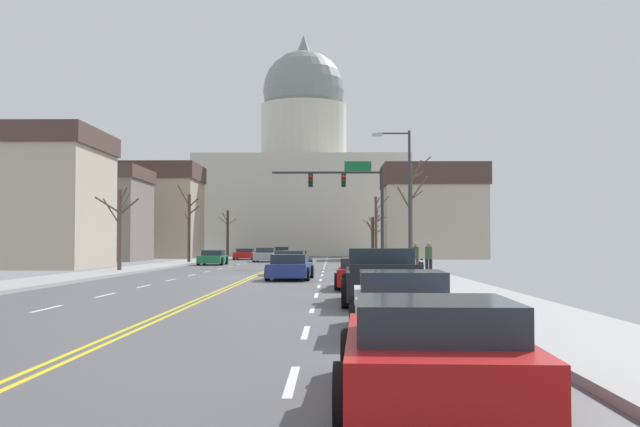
# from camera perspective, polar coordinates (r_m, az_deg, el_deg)

# --- Properties ---
(ground) EXTENTS (20.00, 180.00, 0.20)m
(ground) POSITION_cam_1_polar(r_m,az_deg,el_deg) (39.21, -5.02, -4.70)
(ground) COLOR #4F4F55
(signal_gantry) EXTENTS (7.91, 0.41, 7.38)m
(signal_gantry) POSITION_cam_1_polar(r_m,az_deg,el_deg) (54.07, 2.40, 1.66)
(signal_gantry) COLOR #28282D
(signal_gantry) RESTS_ON ground
(street_lamp_right) EXTENTS (2.07, 0.24, 7.64)m
(street_lamp_right) POSITION_cam_1_polar(r_m,az_deg,el_deg) (41.22, 6.33, 1.87)
(street_lamp_right) COLOR #333338
(street_lamp_right) RESTS_ON ground
(capitol_building) EXTENTS (29.22, 19.97, 31.96)m
(capitol_building) POSITION_cam_1_polar(r_m,az_deg,el_deg) (110.16, -1.23, 2.41)
(capitol_building) COLOR beige
(capitol_building) RESTS_ON ground
(sedan_near_00) EXTENTS (2.12, 4.55, 1.25)m
(sedan_near_00) POSITION_cam_1_polar(r_m,az_deg,el_deg) (49.27, -1.84, -3.54)
(sedan_near_00) COLOR black
(sedan_near_00) RESTS_ON ground
(sedan_near_01) EXTENTS (2.04, 4.67, 1.29)m
(sedan_near_01) POSITION_cam_1_polar(r_m,az_deg,el_deg) (42.33, -2.25, -3.73)
(sedan_near_01) COLOR #1E7247
(sedan_near_01) RESTS_ON ground
(sedan_near_02) EXTENTS (2.17, 4.60, 1.19)m
(sedan_near_02) POSITION_cam_1_polar(r_m,az_deg,el_deg) (36.18, -2.25, -4.06)
(sedan_near_02) COLOR navy
(sedan_near_02) RESTS_ON ground
(sedan_near_03) EXTENTS (2.20, 4.75, 1.15)m
(sedan_near_03) POSITION_cam_1_polar(r_m,az_deg,el_deg) (29.34, 3.20, -4.52)
(sedan_near_03) COLOR #B71414
(sedan_near_03) RESTS_ON ground
(pickup_truck_near_04) EXTENTS (2.38, 5.29, 1.58)m
(pickup_truck_near_04) POSITION_cam_1_polar(r_m,az_deg,el_deg) (22.10, 4.62, -4.86)
(pickup_truck_near_04) COLOR black
(pickup_truck_near_04) RESTS_ON ground
(sedan_near_05) EXTENTS (2.08, 4.34, 1.21)m
(sedan_near_05) POSITION_cam_1_polar(r_m,az_deg,el_deg) (14.91, 6.05, -6.69)
(sedan_near_05) COLOR silver
(sedan_near_05) RESTS_ON ground
(sedan_near_06) EXTENTS (2.18, 4.50, 1.15)m
(sedan_near_06) POSITION_cam_1_polar(r_m,az_deg,el_deg) (8.52, 8.33, -10.22)
(sedan_near_06) COLOR #B71414
(sedan_near_06) RESTS_ON ground
(sedan_oncoming_00) EXTENTS (2.04, 4.41, 1.15)m
(sedan_oncoming_00) POSITION_cam_1_polar(r_m,az_deg,el_deg) (60.81, -8.00, -3.29)
(sedan_oncoming_00) COLOR #1E7247
(sedan_oncoming_00) RESTS_ON ground
(sedan_oncoming_01) EXTENTS (2.12, 4.54, 1.28)m
(sedan_oncoming_01) POSITION_cam_1_polar(r_m,az_deg,el_deg) (70.01, -4.08, -3.13)
(sedan_oncoming_01) COLOR #9EA3A8
(sedan_oncoming_01) RESTS_ON ground
(sedan_oncoming_02) EXTENTS (2.10, 4.43, 1.15)m
(sedan_oncoming_02) POSITION_cam_1_polar(r_m,az_deg,el_deg) (79.46, -5.63, -3.04)
(sedan_oncoming_02) COLOR #B71414
(sedan_oncoming_02) RESTS_ON ground
(sedan_oncoming_03) EXTENTS (2.14, 4.36, 1.26)m
(sedan_oncoming_03) POSITION_cam_1_polar(r_m,az_deg,el_deg) (89.79, -2.90, -2.93)
(sedan_oncoming_03) COLOR #6B6056
(sedan_oncoming_03) RESTS_ON ground
(flank_building_00) EXTENTS (9.03, 9.47, 8.91)m
(flank_building_00) POSITION_cam_1_polar(r_m,az_deg,el_deg) (76.19, -16.24, -0.03)
(flank_building_00) COLOR slate
(flank_building_00) RESTS_ON ground
(flank_building_01) EXTENTS (10.79, 9.68, 9.49)m
(flank_building_01) POSITION_cam_1_polar(r_m,az_deg,el_deg) (56.35, -21.29, 1.06)
(flank_building_01) COLOR #B2A38E
(flank_building_01) RESTS_ON ground
(flank_building_02) EXTENTS (10.86, 9.55, 10.66)m
(flank_building_02) POSITION_cam_1_polar(r_m,az_deg,el_deg) (89.11, -12.43, 0.20)
(flank_building_02) COLOR tan
(flank_building_02) RESTS_ON ground
(flank_building_03) EXTENTS (11.05, 8.95, 10.18)m
(flank_building_03) POSITION_cam_1_polar(r_m,az_deg,el_deg) (84.01, 8.43, 0.16)
(flank_building_03) COLOR #B2A38E
(flank_building_03) RESTS_ON ground
(bare_tree_00) EXTENTS (1.41, 1.92, 6.01)m
(bare_tree_00) POSITION_cam_1_polar(r_m,az_deg,el_deg) (72.22, 4.23, -0.89)
(bare_tree_00) COLOR #4C3D2D
(bare_tree_00) RESTS_ON ground
(bare_tree_01) EXTENTS (2.35, 1.39, 5.50)m
(bare_tree_01) POSITION_cam_1_polar(r_m,az_deg,el_deg) (92.53, -6.91, -1.42)
(bare_tree_01) COLOR #423328
(bare_tree_01) RESTS_ON ground
(bare_tree_02) EXTENTS (2.18, 2.32, 4.77)m
(bare_tree_02) POSITION_cam_1_polar(r_m,az_deg,el_deg) (85.94, 3.95, -1.65)
(bare_tree_02) COLOR #4C3D2D
(bare_tree_02) RESTS_ON ground
(bare_tree_03) EXTENTS (1.73, 1.35, 6.38)m
(bare_tree_03) POSITION_cam_1_polar(r_m,az_deg,el_deg) (64.85, -9.74, -0.89)
(bare_tree_03) COLOR #423328
(bare_tree_03) RESTS_ON ground
(bare_tree_04) EXTENTS (1.93, 1.68, 6.60)m
(bare_tree_04) POSITION_cam_1_polar(r_m,az_deg,el_deg) (44.76, 6.80, 0.15)
(bare_tree_04) COLOR brown
(bare_tree_04) RESTS_ON ground
(bare_tree_05) EXTENTS (2.41, 2.07, 4.91)m
(bare_tree_05) POSITION_cam_1_polar(r_m,az_deg,el_deg) (46.52, -14.73, -0.80)
(bare_tree_05) COLOR brown
(bare_tree_05) RESTS_ON ground
(pedestrian_00) EXTENTS (0.35, 0.34, 1.64)m
(pedestrian_00) POSITION_cam_1_polar(r_m,az_deg,el_deg) (37.23, 8.12, -3.24)
(pedestrian_00) COLOR black
(pedestrian_00) RESTS_ON ground
(pedestrian_01) EXTENTS (0.35, 0.34, 1.60)m
(pedestrian_01) POSITION_cam_1_polar(r_m,az_deg,el_deg) (39.68, 7.15, -3.21)
(pedestrian_01) COLOR #4C4238
(pedestrian_01) RESTS_ON ground
(bicycle_parked) EXTENTS (0.12, 1.77, 0.85)m
(bicycle_parked) POSITION_cam_1_polar(r_m,az_deg,el_deg) (37.64, 7.55, -4.09)
(bicycle_parked) COLOR black
(bicycle_parked) RESTS_ON ground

